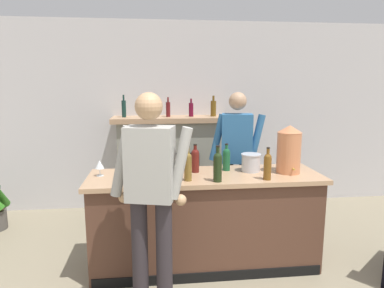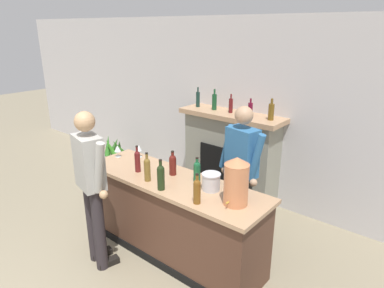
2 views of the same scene
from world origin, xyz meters
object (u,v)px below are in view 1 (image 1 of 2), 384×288
at_px(person_customer, 151,196).
at_px(wine_bottle_rose_blush, 218,166).
at_px(wine_bottle_chardonnay_pale, 195,159).
at_px(wine_glass_front_left, 100,165).
at_px(wine_bottle_burgundy_dark, 268,165).
at_px(copper_dispenser, 289,149).
at_px(wine_bottle_port_short, 188,165).
at_px(ice_bucket_steel, 251,163).
at_px(person_bartender, 236,158).
at_px(wine_bottle_riesling_slim, 158,164).
at_px(wine_bottle_cabernet_heavy, 226,158).
at_px(fireplace_stone, 170,163).
at_px(wine_glass_front_right, 124,160).

bearing_deg(person_customer, wine_bottle_rose_blush, 35.50).
height_order(wine_bottle_chardonnay_pale, wine_glass_front_left, wine_bottle_chardonnay_pale).
bearing_deg(wine_bottle_burgundy_dark, copper_dispenser, 37.53).
relative_size(wine_bottle_port_short, wine_bottle_chardonnay_pale, 1.14).
height_order(wine_bottle_burgundy_dark, wine_bottle_chardonnay_pale, wine_bottle_burgundy_dark).
xyz_separation_m(ice_bucket_steel, wine_bottle_chardonnay_pale, (-0.57, 0.03, 0.04)).
bearing_deg(wine_bottle_burgundy_dark, person_bartender, 94.33).
bearing_deg(wine_bottle_riesling_slim, person_bartender, 38.79).
height_order(person_customer, wine_bottle_cabernet_heavy, person_customer).
height_order(copper_dispenser, wine_bottle_cabernet_heavy, copper_dispenser).
relative_size(fireplace_stone, wine_bottle_burgundy_dark, 5.50).
relative_size(person_bartender, wine_bottle_chardonnay_pale, 6.07).
xyz_separation_m(ice_bucket_steel, wine_bottle_cabernet_heavy, (-0.24, 0.07, 0.04)).
height_order(person_customer, wine_bottle_burgundy_dark, person_customer).
height_order(fireplace_stone, wine_bottle_cabernet_heavy, fireplace_stone).
height_order(wine_bottle_burgundy_dark, wine_bottle_rose_blush, wine_bottle_rose_blush).
xyz_separation_m(person_bartender, wine_bottle_chardonnay_pale, (-0.57, -0.56, 0.12)).
height_order(wine_bottle_cabernet_heavy, wine_glass_front_left, wine_bottle_cabernet_heavy).
height_order(fireplace_stone, wine_glass_front_left, fireplace_stone).
distance_m(person_customer, wine_glass_front_right, 0.97).
relative_size(person_bartender, wine_bottle_cabernet_heavy, 6.22).
distance_m(wine_bottle_rose_blush, wine_bottle_chardonnay_pale, 0.39).
relative_size(fireplace_stone, ice_bucket_steel, 8.50).
distance_m(ice_bucket_steel, wine_bottle_chardonnay_pale, 0.58).
bearing_deg(wine_bottle_rose_blush, wine_bottle_cabernet_heavy, 66.95).
xyz_separation_m(fireplace_stone, person_bartender, (0.75, -0.93, 0.27)).
bearing_deg(wine_bottle_riesling_slim, wine_glass_front_right, 135.81).
xyz_separation_m(wine_bottle_burgundy_dark, wine_bottle_cabernet_heavy, (-0.31, 0.38, -0.01)).
relative_size(wine_bottle_burgundy_dark, wine_glass_front_left, 1.97).
height_order(person_bartender, wine_glass_front_left, person_bartender).
bearing_deg(wine_bottle_burgundy_dark, ice_bucket_steel, 101.74).
relative_size(person_bartender, copper_dispenser, 3.64).
xyz_separation_m(wine_bottle_riesling_slim, wine_glass_front_left, (-0.56, 0.16, -0.03)).
relative_size(person_customer, person_bartender, 1.02).
bearing_deg(copper_dispenser, person_customer, -154.12).
height_order(fireplace_stone, ice_bucket_steel, fireplace_stone).
distance_m(fireplace_stone, ice_bucket_steel, 1.74).
height_order(wine_bottle_port_short, wine_bottle_cabernet_heavy, wine_bottle_port_short).
bearing_deg(wine_bottle_burgundy_dark, wine_glass_front_left, 168.88).
bearing_deg(wine_bottle_chardonnay_pale, ice_bucket_steel, -3.23).
bearing_deg(wine_bottle_rose_blush, person_bartender, 66.22).
xyz_separation_m(fireplace_stone, wine_bottle_chardonnay_pale, (0.18, -1.50, 0.39)).
xyz_separation_m(wine_bottle_port_short, wine_bottle_cabernet_heavy, (0.43, 0.33, -0.02)).
height_order(ice_bucket_steel, wine_bottle_burgundy_dark, wine_bottle_burgundy_dark).
bearing_deg(wine_bottle_burgundy_dark, wine_glass_front_right, 160.39).
height_order(fireplace_stone, person_customer, person_customer).
bearing_deg(person_bartender, wine_bottle_burgundy_dark, -85.67).
distance_m(wine_bottle_port_short, wine_bottle_cabernet_heavy, 0.55).
relative_size(person_bartender, wine_bottle_riesling_slim, 5.47).
height_order(ice_bucket_steel, wine_bottle_port_short, wine_bottle_port_short).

